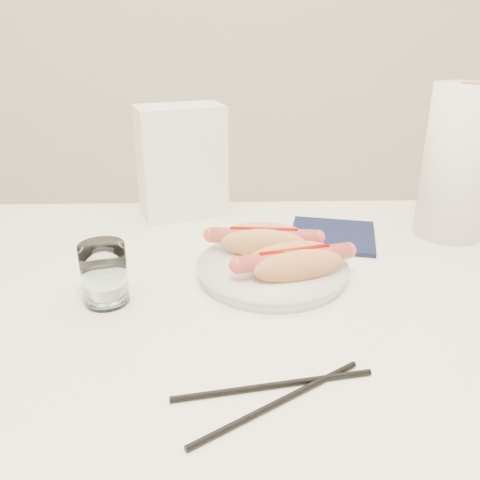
{
  "coord_description": "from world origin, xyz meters",
  "views": [
    {
      "loc": [
        -0.03,
        -0.64,
        1.12
      ],
      "look_at": [
        -0.01,
        0.04,
        0.82
      ],
      "focal_mm": 38.03,
      "sensor_mm": 36.0,
      "label": 1
    }
  ],
  "objects_px": {
    "plate": "(272,271)",
    "paper_towel_roll": "(458,163)",
    "table": "(247,330)",
    "hotdog_left": "(264,240)",
    "hotdog_right": "(294,262)",
    "water_glass": "(104,274)",
    "napkin_box": "(182,162)"
  },
  "relations": [
    {
      "from": "plate",
      "to": "paper_towel_roll",
      "type": "height_order",
      "value": "paper_towel_roll"
    },
    {
      "from": "table",
      "to": "hotdog_left",
      "type": "height_order",
      "value": "hotdog_left"
    },
    {
      "from": "hotdog_right",
      "to": "water_glass",
      "type": "relative_size",
      "value": 1.97
    },
    {
      "from": "plate",
      "to": "hotdog_right",
      "type": "bearing_deg",
      "value": -50.41
    },
    {
      "from": "water_glass",
      "to": "napkin_box",
      "type": "bearing_deg",
      "value": 76.4
    },
    {
      "from": "hotdog_right",
      "to": "napkin_box",
      "type": "distance_m",
      "value": 0.37
    },
    {
      "from": "paper_towel_roll",
      "to": "table",
      "type": "bearing_deg",
      "value": -150.3
    },
    {
      "from": "table",
      "to": "paper_towel_roll",
      "type": "xyz_separation_m",
      "value": [
        0.38,
        0.21,
        0.19
      ]
    },
    {
      "from": "plate",
      "to": "table",
      "type": "bearing_deg",
      "value": -125.28
    },
    {
      "from": "paper_towel_roll",
      "to": "water_glass",
      "type": "bearing_deg",
      "value": -158.41
    },
    {
      "from": "plate",
      "to": "paper_towel_roll",
      "type": "distance_m",
      "value": 0.39
    },
    {
      "from": "table",
      "to": "paper_towel_roll",
      "type": "distance_m",
      "value": 0.47
    },
    {
      "from": "table",
      "to": "hotdog_left",
      "type": "bearing_deg",
      "value": 73.65
    },
    {
      "from": "napkin_box",
      "to": "table",
      "type": "bearing_deg",
      "value": -89.76
    },
    {
      "from": "hotdog_left",
      "to": "table",
      "type": "bearing_deg",
      "value": -100.76
    },
    {
      "from": "table",
      "to": "plate",
      "type": "bearing_deg",
      "value": 54.72
    },
    {
      "from": "napkin_box",
      "to": "paper_towel_roll",
      "type": "relative_size",
      "value": 0.81
    },
    {
      "from": "table",
      "to": "plate",
      "type": "distance_m",
      "value": 0.1
    },
    {
      "from": "napkin_box",
      "to": "plate",
      "type": "bearing_deg",
      "value": -79.47
    },
    {
      "from": "table",
      "to": "plate",
      "type": "xyz_separation_m",
      "value": [
        0.04,
        0.06,
        0.07
      ]
    },
    {
      "from": "hotdog_left",
      "to": "water_glass",
      "type": "distance_m",
      "value": 0.26
    },
    {
      "from": "plate",
      "to": "napkin_box",
      "type": "xyz_separation_m",
      "value": [
        -0.15,
        0.28,
        0.1
      ]
    },
    {
      "from": "plate",
      "to": "water_glass",
      "type": "height_order",
      "value": "water_glass"
    },
    {
      "from": "hotdog_right",
      "to": "water_glass",
      "type": "height_order",
      "value": "water_glass"
    },
    {
      "from": "table",
      "to": "hotdog_right",
      "type": "xyz_separation_m",
      "value": [
        0.07,
        0.02,
        0.1
      ]
    },
    {
      "from": "plate",
      "to": "hotdog_left",
      "type": "relative_size",
      "value": 1.31
    },
    {
      "from": "plate",
      "to": "hotdog_left",
      "type": "height_order",
      "value": "hotdog_left"
    },
    {
      "from": "water_glass",
      "to": "paper_towel_roll",
      "type": "relative_size",
      "value": 0.33
    },
    {
      "from": "table",
      "to": "hotdog_left",
      "type": "relative_size",
      "value": 7.03
    },
    {
      "from": "hotdog_right",
      "to": "paper_towel_roll",
      "type": "relative_size",
      "value": 0.64
    },
    {
      "from": "hotdog_left",
      "to": "paper_towel_roll",
      "type": "height_order",
      "value": "paper_towel_roll"
    },
    {
      "from": "plate",
      "to": "paper_towel_roll",
      "type": "relative_size",
      "value": 0.84
    }
  ]
}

